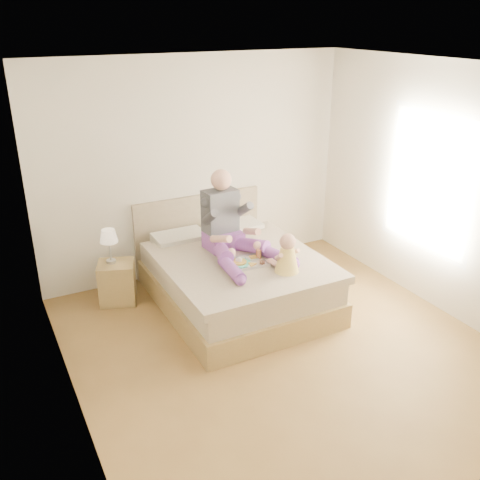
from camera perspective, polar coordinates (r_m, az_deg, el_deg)
name	(u,v)px	position (r m, az deg, el deg)	size (l,w,h in m)	color
room	(293,204)	(4.89, 5.71, 3.84)	(4.02, 4.22, 2.71)	brown
bed	(233,275)	(6.18, -0.75, -3.79)	(1.70, 2.18, 1.00)	olive
nightstand	(117,283)	(6.34, -12.96, -4.45)	(0.50, 0.47, 0.49)	olive
lamp	(109,238)	(6.13, -13.83, 0.22)	(0.20, 0.20, 0.40)	silver
adult	(230,229)	(5.97, -1.11, 1.19)	(0.80, 1.17, 0.95)	#753A92
tray	(246,261)	(5.79, 0.68, -2.25)	(0.44, 0.35, 0.12)	silver
baby	(287,256)	(5.58, 4.98, -1.72)	(0.28, 0.38, 0.42)	#FFD850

